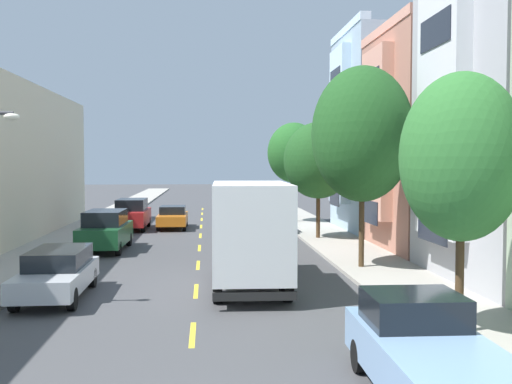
# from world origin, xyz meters

# --- Properties ---
(ground_plane) EXTENTS (160.00, 160.00, 0.00)m
(ground_plane) POSITION_xyz_m (0.00, 30.00, 0.00)
(ground_plane) COLOR #424244
(sidewalk_left) EXTENTS (3.20, 120.00, 0.14)m
(sidewalk_left) POSITION_xyz_m (-7.10, 28.00, 0.07)
(sidewalk_left) COLOR #A39E93
(sidewalk_left) RESTS_ON ground_plane
(sidewalk_right) EXTENTS (3.20, 120.00, 0.14)m
(sidewalk_right) POSITION_xyz_m (7.10, 28.00, 0.07)
(sidewalk_right) COLOR #A39E93
(sidewalk_right) RESTS_ON ground_plane
(lane_centerline_dashes) EXTENTS (0.14, 47.20, 0.01)m
(lane_centerline_dashes) POSITION_xyz_m (0.00, 24.50, 0.00)
(lane_centerline_dashes) COLOR yellow
(lane_centerline_dashes) RESTS_ON ground_plane
(townhouse_third_terracotta) EXTENTS (12.05, 7.75, 10.74)m
(townhouse_third_terracotta) POSITION_xyz_m (14.32, 20.43, 5.17)
(townhouse_third_terracotta) COLOR #B27560
(townhouse_third_terracotta) RESTS_ON ground_plane
(townhouse_fourth_powder_blue) EXTENTS (12.63, 7.75, 12.38)m
(townhouse_fourth_powder_blue) POSITION_xyz_m (14.61, 28.37, 5.99)
(townhouse_fourth_powder_blue) COLOR #9EB7CC
(townhouse_fourth_powder_blue) RESTS_ON ground_plane
(street_tree_nearest) EXTENTS (2.92, 2.92, 6.23)m
(street_tree_nearest) POSITION_xyz_m (6.40, 6.21, 4.34)
(street_tree_nearest) COLOR #47331E
(street_tree_nearest) RESTS_ON sidewalk_right
(street_tree_second) EXTENTS (3.95, 3.95, 7.82)m
(street_tree_second) POSITION_xyz_m (6.40, 15.35, 5.32)
(street_tree_second) COLOR #47331E
(street_tree_second) RESTS_ON sidewalk_right
(street_tree_third) EXTENTS (3.76, 3.76, 6.27)m
(street_tree_third) POSITION_xyz_m (6.40, 24.49, 4.33)
(street_tree_third) COLOR #47331E
(street_tree_third) RESTS_ON sidewalk_right
(street_tree_farthest) EXTENTS (3.65, 3.65, 6.85)m
(street_tree_farthest) POSITION_xyz_m (6.40, 33.63, 4.90)
(street_tree_farthest) COLOR #47331E
(street_tree_farthest) RESTS_ON sidewalk_right
(delivery_box_truck) EXTENTS (2.57, 7.14, 3.56)m
(delivery_box_truck) POSITION_xyz_m (1.79, 12.37, 1.98)
(delivery_box_truck) COLOR white
(delivery_box_truck) RESTS_ON ground_plane
(parked_hatchback_navy) EXTENTS (1.80, 4.02, 1.50)m
(parked_hatchback_navy) POSITION_xyz_m (4.32, 27.82, 0.76)
(parked_hatchback_navy) COLOR navy
(parked_hatchback_navy) RESTS_ON ground_plane
(parked_suv_forest) EXTENTS (2.03, 4.83, 1.93)m
(parked_suv_forest) POSITION_xyz_m (-4.47, 21.49, 0.99)
(parked_suv_forest) COLOR #194C28
(parked_suv_forest) RESTS_ON ground_plane
(parked_suv_red) EXTENTS (1.97, 4.81, 1.93)m
(parked_suv_red) POSITION_xyz_m (-4.33, 30.63, 0.99)
(parked_suv_red) COLOR #AD1E1E
(parked_suv_red) RESTS_ON ground_plane
(parked_pickup_sky) EXTENTS (2.09, 5.33, 1.73)m
(parked_pickup_sky) POSITION_xyz_m (4.26, 2.43, 0.83)
(parked_pickup_sky) COLOR #7A9EC6
(parked_pickup_sky) RESTS_ON ground_plane
(parked_wagon_silver) EXTENTS (1.86, 4.72, 1.50)m
(parked_wagon_silver) POSITION_xyz_m (-4.29, 11.39, 0.80)
(parked_wagon_silver) COLOR #B2B5BA
(parked_wagon_silver) RESTS_ON ground_plane
(moving_orange_sedan) EXTENTS (1.80, 4.50, 1.43)m
(moving_orange_sedan) POSITION_xyz_m (-1.80, 31.04, 0.75)
(moving_orange_sedan) COLOR orange
(moving_orange_sedan) RESTS_ON ground_plane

